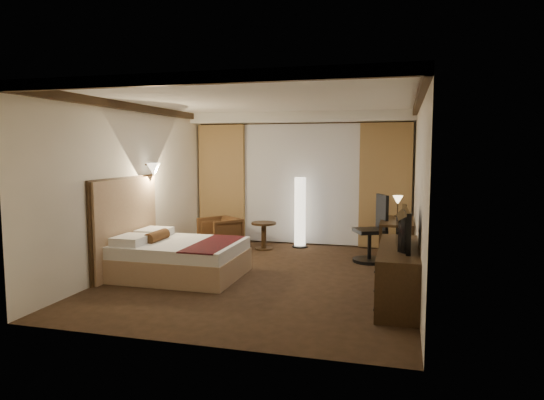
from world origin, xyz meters
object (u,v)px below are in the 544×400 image
(floor_lamp, at_px, (300,212))
(office_chair, at_px, (370,228))
(dresser, at_px, (398,274))
(desk, at_px, (396,242))
(television, at_px, (397,223))
(armchair, at_px, (220,232))
(side_table, at_px, (264,236))
(bed, at_px, (181,259))

(floor_lamp, xyz_separation_m, office_chair, (1.43, -0.94, -0.12))
(office_chair, bearing_deg, dresser, -101.70)
(desk, xyz_separation_m, television, (0.02, -2.22, 0.66))
(armchair, height_order, desk, desk)
(desk, height_order, office_chair, office_chair)
(side_table, relative_size, office_chair, 0.45)
(armchair, relative_size, desk, 0.58)
(desk, distance_m, television, 2.31)
(office_chair, bearing_deg, television, -102.46)
(armchair, height_order, floor_lamp, floor_lamp)
(side_table, distance_m, office_chair, 2.17)
(side_table, distance_m, desk, 2.59)
(armchair, bearing_deg, floor_lamp, 58.93)
(office_chair, xyz_separation_m, dresser, (0.51, -2.17, -0.23))
(side_table, xyz_separation_m, television, (2.55, -2.72, 0.76))
(floor_lamp, bearing_deg, television, -58.39)
(side_table, distance_m, floor_lamp, 0.87)
(side_table, bearing_deg, bed, -106.64)
(floor_lamp, bearing_deg, bed, -116.42)
(floor_lamp, height_order, television, floor_lamp)
(armchair, xyz_separation_m, side_table, (0.84, 0.21, -0.08))
(floor_lamp, distance_m, office_chair, 1.72)
(desk, xyz_separation_m, dresser, (0.05, -2.22, -0.01))
(bed, bearing_deg, floor_lamp, 63.58)
(armchair, bearing_deg, dresser, 0.89)
(side_table, relative_size, television, 0.50)
(television, bearing_deg, office_chair, 9.46)
(side_table, height_order, office_chair, office_chair)
(office_chair, bearing_deg, desk, -18.58)
(desk, bearing_deg, television, -89.48)
(side_table, relative_size, desk, 0.45)
(bed, bearing_deg, television, -7.65)
(bed, xyz_separation_m, side_table, (0.68, 2.29, -0.00))
(bed, distance_m, floor_lamp, 3.01)
(office_chair, xyz_separation_m, television, (0.48, -2.17, 0.44))
(dresser, xyz_separation_m, television, (-0.03, 0.00, 0.67))
(side_table, height_order, floor_lamp, floor_lamp)
(bed, xyz_separation_m, armchair, (-0.16, 2.08, 0.08))
(bed, height_order, floor_lamp, floor_lamp)
(bed, bearing_deg, side_table, 73.36)
(bed, height_order, dresser, dresser)
(floor_lamp, distance_m, television, 3.66)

